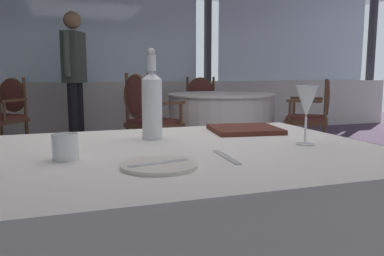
# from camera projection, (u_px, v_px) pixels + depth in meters

# --- Properties ---
(ground_plane) EXTENTS (14.16, 14.16, 0.00)m
(ground_plane) POSITION_uv_depth(u_px,v_px,m) (185.00, 241.00, 2.33)
(ground_plane) COLOR #47384C
(window_wall_far) EXTENTS (10.82, 0.14, 2.62)m
(window_wall_far) POSITION_uv_depth(u_px,v_px,m) (104.00, 69.00, 6.02)
(window_wall_far) COLOR beige
(window_wall_far) RESTS_ON ground_plane
(foreground_table) EXTENTS (1.35, 1.02, 0.74)m
(foreground_table) POSITION_uv_depth(u_px,v_px,m) (184.00, 254.00, 1.35)
(foreground_table) COLOR silver
(foreground_table) RESTS_ON ground_plane
(side_plate) EXTENTS (0.21, 0.21, 0.01)m
(side_plate) POSITION_uv_depth(u_px,v_px,m) (159.00, 165.00, 1.05)
(side_plate) COLOR silver
(side_plate) RESTS_ON foreground_table
(butter_knife) EXTENTS (0.17, 0.05, 0.00)m
(butter_knife) POSITION_uv_depth(u_px,v_px,m) (159.00, 163.00, 1.05)
(butter_knife) COLOR silver
(butter_knife) RESTS_ON foreground_table
(dinner_fork) EXTENTS (0.03, 0.20, 0.00)m
(dinner_fork) POSITION_uv_depth(u_px,v_px,m) (226.00, 157.00, 1.17)
(dinner_fork) COLOR silver
(dinner_fork) RESTS_ON foreground_table
(water_bottle) EXTENTS (0.08, 0.08, 0.34)m
(water_bottle) POSITION_uv_depth(u_px,v_px,m) (152.00, 103.00, 1.48)
(water_bottle) COLOR white
(water_bottle) RESTS_ON foreground_table
(wine_glass) EXTENTS (0.08, 0.08, 0.21)m
(wine_glass) POSITION_uv_depth(u_px,v_px,m) (307.00, 102.00, 1.36)
(wine_glass) COLOR white
(wine_glass) RESTS_ON foreground_table
(water_tumbler) EXTENTS (0.07, 0.07, 0.08)m
(water_tumbler) POSITION_uv_depth(u_px,v_px,m) (65.00, 147.00, 1.14)
(water_tumbler) COLOR white
(water_tumbler) RESTS_ON foreground_table
(menu_book) EXTENTS (0.31, 0.29, 0.02)m
(menu_book) POSITION_uv_depth(u_px,v_px,m) (245.00, 129.00, 1.68)
(menu_book) COLOR #512319
(menu_book) RESTS_ON foreground_table
(background_table_0) EXTENTS (1.31, 1.31, 0.74)m
(background_table_0) POSITION_uv_depth(u_px,v_px,m) (221.00, 124.00, 4.75)
(background_table_0) COLOR silver
(background_table_0) RESTS_ON ground_plane
(dining_chair_0_0) EXTENTS (0.60, 0.64, 0.99)m
(dining_chair_0_0) POSITION_uv_depth(u_px,v_px,m) (147.00, 113.00, 4.02)
(dining_chair_0_0) COLOR brown
(dining_chair_0_0) RESTS_ON ground_plane
(dining_chair_0_1) EXTENTS (0.65, 0.66, 0.92)m
(dining_chair_0_1) POSITION_uv_depth(u_px,v_px,m) (314.00, 113.00, 4.38)
(dining_chair_0_1) COLOR brown
(dining_chair_0_1) RESTS_ON ground_plane
(dining_chair_0_2) EXTENTS (0.58, 0.52, 0.93)m
(dining_chair_0_2) POSITION_uv_depth(u_px,v_px,m) (202.00, 103.00, 5.78)
(dining_chair_0_2) COLOR brown
(dining_chair_0_2) RESTS_ON ground_plane
(dining_chair_1_1) EXTENTS (0.66, 0.65, 0.94)m
(dining_chair_1_1) POSITION_uv_depth(u_px,v_px,m) (5.00, 110.00, 4.58)
(dining_chair_1_1) COLOR brown
(dining_chair_1_1) RESTS_ON ground_plane
(diner_person_1) EXTENTS (0.33, 0.49, 1.77)m
(diner_person_1) POSITION_uv_depth(u_px,v_px,m) (74.00, 71.00, 5.05)
(diner_person_1) COLOR black
(diner_person_1) RESTS_ON ground_plane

